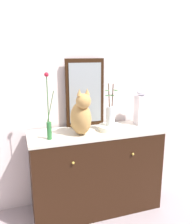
# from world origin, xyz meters

# --- Properties ---
(ground_plane) EXTENTS (6.00, 6.00, 0.00)m
(ground_plane) POSITION_xyz_m (0.00, 0.00, 0.00)
(ground_plane) COLOR #9F8F94
(wall_back) EXTENTS (4.40, 0.08, 2.60)m
(wall_back) POSITION_xyz_m (0.00, 0.29, 1.30)
(wall_back) COLOR silver
(wall_back) RESTS_ON ground_plane
(sideboard) EXTENTS (1.25, 0.45, 0.82)m
(sideboard) POSITION_xyz_m (0.00, -0.00, 0.41)
(sideboard) COLOR black
(sideboard) RESTS_ON ground_plane
(mirror_leaning) EXTENTS (0.38, 0.03, 0.65)m
(mirror_leaning) POSITION_xyz_m (-0.05, 0.20, 1.14)
(mirror_leaning) COLOR black
(mirror_leaning) RESTS_ON sideboard
(cat_sitting) EXTENTS (0.21, 0.41, 0.42)m
(cat_sitting) POSITION_xyz_m (-0.15, -0.05, 0.99)
(cat_sitting) COLOR #B3864B
(cat_sitting) RESTS_ON sideboard
(vase_slim_green) EXTENTS (0.07, 0.04, 0.56)m
(vase_slim_green) POSITION_xyz_m (-0.44, -0.08, 0.98)
(vase_slim_green) COLOR #2C7035
(vase_slim_green) RESTS_ON sideboard
(bowl_porcelain) EXTENTS (0.23, 0.23, 0.05)m
(bowl_porcelain) POSITION_xyz_m (0.13, -0.02, 0.84)
(bowl_porcelain) COLOR white
(bowl_porcelain) RESTS_ON sideboard
(vase_glass_clear) EXTENTS (0.13, 0.09, 0.39)m
(vase_glass_clear) POSITION_xyz_m (0.13, -0.02, 0.97)
(vase_glass_clear) COLOR silver
(vase_glass_clear) RESTS_ON bowl_porcelain
(jar_lidded_porcelain) EXTENTS (0.11, 0.11, 0.38)m
(jar_lidded_porcelain) POSITION_xyz_m (0.50, 0.06, 0.99)
(jar_lidded_porcelain) COLOR white
(jar_lidded_porcelain) RESTS_ON sideboard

